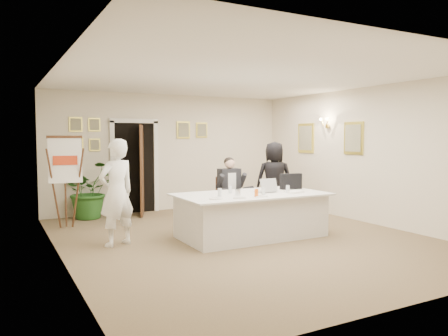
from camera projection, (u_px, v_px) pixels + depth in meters
floor at (242, 238)px, 7.67m from camera, size 7.00×7.00×0.00m
ceiling at (243, 77)px, 7.47m from camera, size 6.00×7.00×0.02m
wall_back at (170, 152)px, 10.65m from camera, size 6.00×0.10×2.80m
wall_front at (415, 173)px, 4.49m from camera, size 6.00×0.10×2.80m
wall_left at (60, 163)px, 6.16m from camera, size 0.10×7.00×2.80m
wall_right at (368, 155)px, 8.98m from camera, size 0.10×7.00×2.80m
doorway at (137, 169)px, 10.11m from camera, size 1.14×0.86×2.20m
pictures_back_wall at (138, 134)px, 10.22m from camera, size 3.40×0.06×0.80m
pictures_right_wall at (328, 138)px, 10.00m from camera, size 0.06×2.20×0.80m
wall_sconce at (326, 123)px, 9.94m from camera, size 0.20×0.30×0.24m
conference_table at (251, 215)px, 7.74m from camera, size 2.65×1.42×0.78m
seated_man at (230, 191)px, 8.78m from camera, size 0.74×0.76×1.38m
flip_chart at (66, 187)px, 8.41m from camera, size 0.63×0.42×1.76m
standing_man at (117, 193)px, 7.08m from camera, size 0.74×0.61×1.74m
standing_woman at (274, 179)px, 9.69m from camera, size 0.97×0.83×1.67m
potted_palm at (89, 190)px, 9.50m from camera, size 1.43×1.36×1.24m
laptop at (265, 184)px, 7.90m from camera, size 0.35×0.37×0.28m
laptop_bag at (291, 181)px, 8.36m from camera, size 0.44×0.17×0.30m
paper_stack at (294, 192)px, 7.81m from camera, size 0.35×0.27×0.03m
plate_left at (216, 199)px, 6.99m from camera, size 0.23×0.23×0.01m
plate_mid at (240, 198)px, 7.08m from camera, size 0.27×0.27×0.01m
plate_near at (262, 196)px, 7.30m from camera, size 0.28×0.28×0.01m
glass_a at (220, 192)px, 7.30m from camera, size 0.08×0.08×0.14m
glass_b at (264, 191)px, 7.43m from camera, size 0.07×0.07×0.14m
glass_c at (288, 189)px, 7.76m from camera, size 0.08×0.08×0.14m
glass_d at (230, 189)px, 7.74m from camera, size 0.07×0.07×0.14m
oj_glass at (256, 193)px, 7.28m from camera, size 0.07×0.07×0.13m
steel_jug at (238, 192)px, 7.41m from camera, size 0.11×0.11×0.11m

